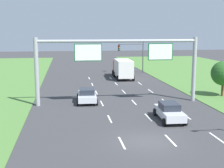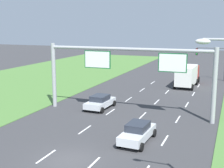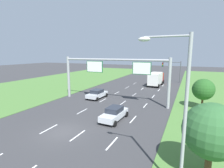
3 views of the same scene
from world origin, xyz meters
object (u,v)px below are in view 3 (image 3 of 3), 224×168
object	(u,v)px
roadside_tree_near	(212,131)
roadside_tree_mid	(203,89)
car_lead_silver	(97,94)
traffic_light_mast	(173,68)
street_lamp	(178,103)
box_truck	(156,78)
car_near_red	(114,114)
sign_gantry	(113,71)

from	to	relation	value
roadside_tree_near	roadside_tree_mid	size ratio (longest dim) A/B	1.13
car_lead_silver	traffic_light_mast	world-z (taller)	traffic_light_mast
traffic_light_mast	roadside_tree_near	size ratio (longest dim) A/B	1.18
traffic_light_mast	roadside_tree_mid	world-z (taller)	traffic_light_mast
car_lead_silver	street_lamp	world-z (taller)	street_lamp
box_truck	traffic_light_mast	size ratio (longest dim) A/B	1.42
car_lead_silver	box_truck	world-z (taller)	box_truck
roadside_tree_near	roadside_tree_mid	bearing A→B (deg)	88.30
box_truck	roadside_tree_near	distance (m)	31.97
car_lead_silver	traffic_light_mast	bearing A→B (deg)	68.56
car_lead_silver	traffic_light_mast	size ratio (longest dim) A/B	0.78
car_near_red	roadside_tree_near	size ratio (longest dim) A/B	0.93
car_lead_silver	roadside_tree_mid	size ratio (longest dim) A/B	1.04
traffic_light_mast	roadside_tree_near	distance (m)	37.56
car_near_red	street_lamp	bearing A→B (deg)	-47.13
roadside_tree_mid	roadside_tree_near	bearing A→B (deg)	-91.70
box_truck	traffic_light_mast	bearing A→B (deg)	66.34
box_truck	street_lamp	xyz separation A→B (m)	(6.76, -32.77, 3.40)
car_lead_silver	roadside_tree_near	world-z (taller)	roadside_tree_near
car_near_red	street_lamp	distance (m)	11.81
traffic_light_mast	roadside_tree_near	bearing A→B (deg)	-81.48
roadside_tree_near	roadside_tree_mid	world-z (taller)	roadside_tree_near
sign_gantry	street_lamp	xyz separation A→B (m)	(10.29, -15.39, 0.21)
car_lead_silver	roadside_tree_near	bearing A→B (deg)	-40.45
sign_gantry	roadside_tree_mid	bearing A→B (deg)	7.07
car_near_red	roadside_tree_near	xyz separation A→B (m)	(8.94, -6.39, 2.29)
roadside_tree_mid	box_truck	bearing A→B (deg)	119.75
car_near_red	roadside_tree_mid	world-z (taller)	roadside_tree_mid
roadside_tree_mid	street_lamp	bearing A→B (deg)	-97.67
car_near_red	box_truck	distance (m)	24.40
roadside_tree_near	car_lead_silver	bearing A→B (deg)	137.42
car_lead_silver	street_lamp	xyz separation A→B (m)	(13.70, -16.28, 4.32)
sign_gantry	traffic_light_mast	xyz separation A→B (m)	(6.56, 23.75, -1.00)
car_near_red	traffic_light_mast	size ratio (longest dim) A/B	0.79
roadside_tree_near	roadside_tree_mid	distance (m)	14.96
street_lamp	box_truck	bearing A→B (deg)	101.65
car_near_red	street_lamp	size ratio (longest dim) A/B	0.52
box_truck	roadside_tree_near	xyz separation A→B (m)	(8.60, -30.77, 1.39)
car_lead_silver	roadside_tree_mid	world-z (taller)	roadside_tree_mid
sign_gantry	car_near_red	bearing A→B (deg)	-65.53
street_lamp	sign_gantry	bearing A→B (deg)	123.76
sign_gantry	roadside_tree_mid	world-z (taller)	sign_gantry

